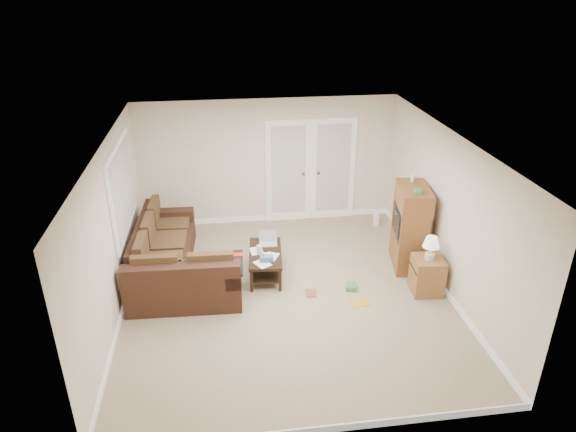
{
  "coord_description": "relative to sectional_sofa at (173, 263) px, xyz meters",
  "views": [
    {
      "loc": [
        -0.9,
        -6.74,
        4.59
      ],
      "look_at": [
        0.1,
        0.56,
        1.1
      ],
      "focal_mm": 32.0,
      "sensor_mm": 36.0,
      "label": 1
    }
  ],
  "objects": [
    {
      "name": "space_heater",
      "position": [
        3.89,
        1.54,
        -0.17
      ],
      "size": [
        0.14,
        0.13,
        0.3
      ],
      "primitive_type": "cube",
      "rotation": [
        0.0,
        0.0,
        -0.31
      ],
      "color": "white",
      "rests_on": "floor"
    },
    {
      "name": "window_left",
      "position": [
        -0.68,
        0.33,
        1.23
      ],
      "size": [
        0.05,
        1.92,
        1.42
      ],
      "color": "white",
      "rests_on": "wall_left"
    },
    {
      "name": "side_cabinet",
      "position": [
        3.98,
        -0.89,
        0.03
      ],
      "size": [
        0.5,
        0.5,
        0.98
      ],
      "rotation": [
        0.0,
        0.0,
        -0.08
      ],
      "color": "brown",
      "rests_on": "floor"
    },
    {
      "name": "floor_magazine",
      "position": [
        2.89,
        -1.05,
        -0.31
      ],
      "size": [
        0.32,
        0.27,
        0.01
      ],
      "primitive_type": "cube",
      "rotation": [
        0.0,
        0.0,
        0.2
      ],
      "color": "gold",
      "rests_on": "floor"
    },
    {
      "name": "floor_book",
      "position": [
        2.09,
        -0.69,
        -0.31
      ],
      "size": [
        0.2,
        0.25,
        0.02
      ],
      "primitive_type": "imported",
      "rotation": [
        0.0,
        0.0,
        -0.15
      ],
      "color": "brown",
      "rests_on": "floor"
    },
    {
      "name": "wall_right",
      "position": [
        4.28,
        -0.67,
        0.93
      ],
      "size": [
        0.02,
        5.5,
        2.5
      ],
      "primitive_type": "cube",
      "color": "silver",
      "rests_on": "floor"
    },
    {
      "name": "ceiling",
      "position": [
        1.78,
        -0.67,
        2.18
      ],
      "size": [
        5.0,
        5.5,
        0.02
      ],
      "primitive_type": "cube",
      "color": "white",
      "rests_on": "wall_back"
    },
    {
      "name": "wall_back",
      "position": [
        1.78,
        2.08,
        0.93
      ],
      "size": [
        5.0,
        0.02,
        2.5
      ],
      "primitive_type": "cube",
      "color": "silver",
      "rests_on": "floor"
    },
    {
      "name": "coffee_table",
      "position": [
        1.52,
        -0.03,
        -0.08
      ],
      "size": [
        0.62,
        1.1,
        0.72
      ],
      "rotation": [
        0.0,
        0.0,
        -0.09
      ],
      "color": "black",
      "rests_on": "floor"
    },
    {
      "name": "french_doors",
      "position": [
        2.63,
        2.05,
        0.72
      ],
      "size": [
        1.8,
        0.05,
        2.13
      ],
      "color": "white",
      "rests_on": "floor"
    },
    {
      "name": "floor_greenbox",
      "position": [
        2.84,
        -0.65,
        -0.28
      ],
      "size": [
        0.21,
        0.24,
        0.08
      ],
      "primitive_type": "cube",
      "rotation": [
        0.0,
        0.0,
        -0.3
      ],
      "color": "#3C8440",
      "rests_on": "floor"
    },
    {
      "name": "floor",
      "position": [
        1.78,
        -0.67,
        -0.32
      ],
      "size": [
        5.5,
        5.5,
        0.0
      ],
      "primitive_type": "plane",
      "color": "tan",
      "rests_on": "ground"
    },
    {
      "name": "wall_left",
      "position": [
        -0.72,
        -0.67,
        0.93
      ],
      "size": [
        0.02,
        5.5,
        2.5
      ],
      "primitive_type": "cube",
      "color": "silver",
      "rests_on": "floor"
    },
    {
      "name": "wall_front",
      "position": [
        1.78,
        -3.42,
        0.93
      ],
      "size": [
        5.0,
        0.02,
        2.5
      ],
      "primitive_type": "cube",
      "color": "silver",
      "rests_on": "floor"
    },
    {
      "name": "tv_armoire",
      "position": [
        3.98,
        -0.03,
        0.41
      ],
      "size": [
        0.65,
        0.97,
        1.55
      ],
      "rotation": [
        0.0,
        0.0,
        -0.18
      ],
      "color": "brown",
      "rests_on": "floor"
    },
    {
      "name": "sectional_sofa",
      "position": [
        0.0,
        0.0,
        0.0
      ],
      "size": [
        1.79,
        2.69,
        0.81
      ],
      "rotation": [
        0.0,
        0.0,
        -0.04
      ],
      "color": "#3B2116",
      "rests_on": "floor"
    },
    {
      "name": "baseboards",
      "position": [
        1.78,
        -0.67,
        -0.27
      ],
      "size": [
        5.0,
        5.5,
        0.1
      ],
      "primitive_type": null,
      "color": "white",
      "rests_on": "floor"
    }
  ]
}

